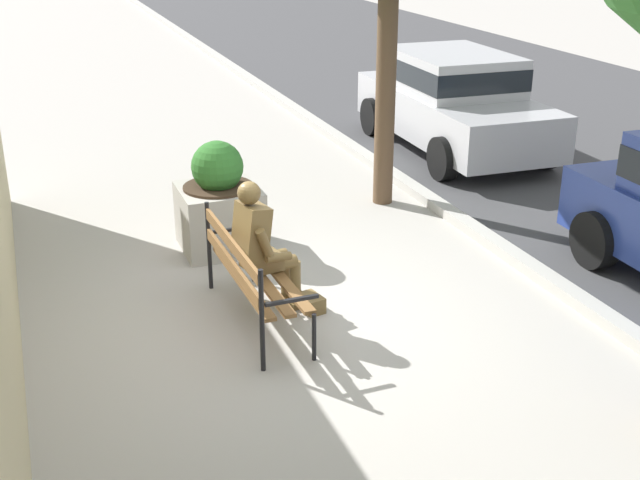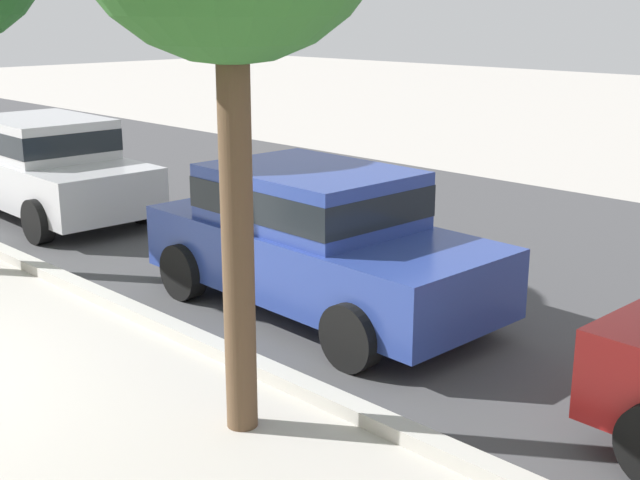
# 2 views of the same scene
# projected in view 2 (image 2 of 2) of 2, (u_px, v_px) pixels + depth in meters

# --- Properties ---
(street_surface) EXTENTS (60.00, 9.00, 0.01)m
(street_surface) POSITION_uv_depth(u_px,v_px,m) (401.00, 235.00, 12.11)
(street_surface) COLOR #424244
(street_surface) RESTS_ON ground
(curb_stone) EXTENTS (60.00, 0.20, 0.12)m
(curb_stone) POSITION_uv_depth(u_px,v_px,m) (128.00, 308.00, 8.97)
(curb_stone) COLOR #B2AFA8
(curb_stone) RESTS_ON ground
(parked_car_silver) EXTENTS (4.14, 2.01, 1.56)m
(parked_car_silver) POSITION_uv_depth(u_px,v_px,m) (47.00, 164.00, 13.00)
(parked_car_silver) COLOR #B7B7BC
(parked_car_silver) RESTS_ON ground
(parked_car_blue) EXTENTS (4.14, 2.01, 1.56)m
(parked_car_blue) POSITION_uv_depth(u_px,v_px,m) (316.00, 235.00, 8.90)
(parked_car_blue) COLOR navy
(parked_car_blue) RESTS_ON ground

